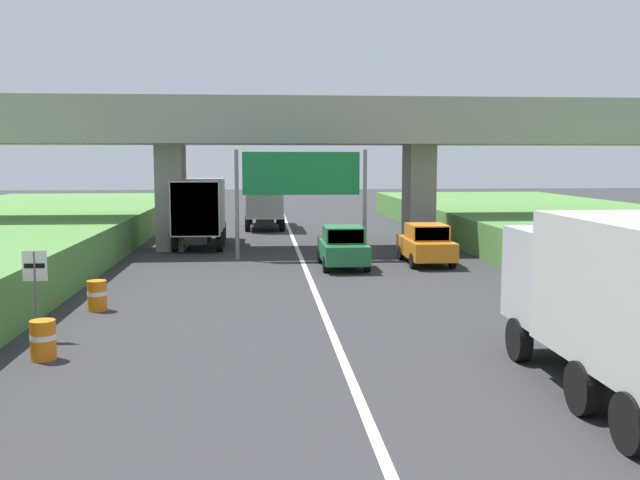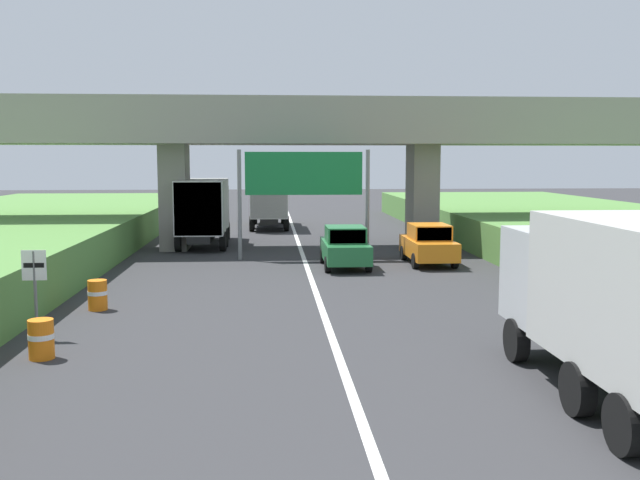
{
  "view_description": "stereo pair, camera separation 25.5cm",
  "coord_description": "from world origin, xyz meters",
  "px_view_note": "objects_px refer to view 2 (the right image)",
  "views": [
    {
      "loc": [
        -1.81,
        -4.55,
        4.49
      ],
      "look_at": [
        0.0,
        17.14,
        2.0
      ],
      "focal_mm": 40.11,
      "sensor_mm": 36.0,
      "label": 1
    },
    {
      "loc": [
        -1.56,
        -4.57,
        4.49
      ],
      "look_at": [
        0.0,
        17.14,
        2.0
      ],
      "focal_mm": 40.11,
      "sensor_mm": 36.0,
      "label": 2
    }
  ],
  "objects_px": {
    "overhead_highway_sign": "(304,180)",
    "car_green": "(345,247)",
    "construction_barrel_1": "(41,339)",
    "truck_silver": "(624,300)",
    "speed_limit_sign": "(35,280)",
    "car_orange": "(429,244)",
    "truck_black": "(204,208)",
    "construction_barrel_2": "(98,295)",
    "truck_yellow": "(269,198)"
  },
  "relations": [
    {
      "from": "overhead_highway_sign",
      "to": "car_green",
      "type": "relative_size",
      "value": 1.43
    },
    {
      "from": "car_green",
      "to": "construction_barrel_1",
      "type": "distance_m",
      "value": 15.38
    },
    {
      "from": "truck_silver",
      "to": "speed_limit_sign",
      "type": "bearing_deg",
      "value": 155.14
    },
    {
      "from": "speed_limit_sign",
      "to": "overhead_highway_sign",
      "type": "bearing_deg",
      "value": 61.6
    },
    {
      "from": "truck_silver",
      "to": "car_orange",
      "type": "bearing_deg",
      "value": 88.88
    },
    {
      "from": "truck_silver",
      "to": "car_orange",
      "type": "height_order",
      "value": "truck_silver"
    },
    {
      "from": "truck_silver",
      "to": "car_orange",
      "type": "relative_size",
      "value": 1.78
    },
    {
      "from": "construction_barrel_1",
      "to": "truck_black",
      "type": "bearing_deg",
      "value": 85.02
    },
    {
      "from": "car_green",
      "to": "construction_barrel_2",
      "type": "relative_size",
      "value": 4.56
    },
    {
      "from": "truck_black",
      "to": "construction_barrel_2",
      "type": "relative_size",
      "value": 8.11
    },
    {
      "from": "truck_silver",
      "to": "car_green",
      "type": "bearing_deg",
      "value": 101.2
    },
    {
      "from": "car_green",
      "to": "car_orange",
      "type": "relative_size",
      "value": 1.0
    },
    {
      "from": "car_green",
      "to": "construction_barrel_1",
      "type": "xyz_separation_m",
      "value": [
        -8.25,
        -12.98,
        -0.4
      ]
    },
    {
      "from": "truck_yellow",
      "to": "speed_limit_sign",
      "type": "bearing_deg",
      "value": -101.63
    },
    {
      "from": "speed_limit_sign",
      "to": "truck_silver",
      "type": "xyz_separation_m",
      "value": [
        12.28,
        -5.69,
        0.46
      ]
    },
    {
      "from": "speed_limit_sign",
      "to": "truck_yellow",
      "type": "bearing_deg",
      "value": 78.37
    },
    {
      "from": "speed_limit_sign",
      "to": "truck_black",
      "type": "height_order",
      "value": "truck_black"
    },
    {
      "from": "speed_limit_sign",
      "to": "truck_yellow",
      "type": "height_order",
      "value": "truck_yellow"
    },
    {
      "from": "car_orange",
      "to": "truck_silver",
      "type": "bearing_deg",
      "value": -91.12
    },
    {
      "from": "truck_silver",
      "to": "car_orange",
      "type": "xyz_separation_m",
      "value": [
        0.34,
        17.43,
        -1.08
      ]
    },
    {
      "from": "car_orange",
      "to": "construction_barrel_2",
      "type": "bearing_deg",
      "value": -144.56
    },
    {
      "from": "truck_silver",
      "to": "truck_black",
      "type": "distance_m",
      "value": 26.49
    },
    {
      "from": "overhead_highway_sign",
      "to": "truck_silver",
      "type": "bearing_deg",
      "value": -75.87
    },
    {
      "from": "truck_silver",
      "to": "construction_barrel_2",
      "type": "xyz_separation_m",
      "value": [
        -11.54,
        8.98,
        -1.47
      ]
    },
    {
      "from": "overhead_highway_sign",
      "to": "speed_limit_sign",
      "type": "bearing_deg",
      "value": -118.4
    },
    {
      "from": "truck_silver",
      "to": "truck_black",
      "type": "bearing_deg",
      "value": 111.59
    },
    {
      "from": "speed_limit_sign",
      "to": "construction_barrel_1",
      "type": "relative_size",
      "value": 2.48
    },
    {
      "from": "truck_yellow",
      "to": "car_green",
      "type": "bearing_deg",
      "value": -79.85
    },
    {
      "from": "car_orange",
      "to": "construction_barrel_2",
      "type": "distance_m",
      "value": 14.59
    },
    {
      "from": "construction_barrel_1",
      "to": "construction_barrel_2",
      "type": "height_order",
      "value": "same"
    },
    {
      "from": "overhead_highway_sign",
      "to": "construction_barrel_2",
      "type": "distance_m",
      "value": 12.73
    },
    {
      "from": "overhead_highway_sign",
      "to": "truck_silver",
      "type": "height_order",
      "value": "overhead_highway_sign"
    },
    {
      "from": "overhead_highway_sign",
      "to": "truck_yellow",
      "type": "distance_m",
      "value": 14.91
    },
    {
      "from": "car_orange",
      "to": "construction_barrel_1",
      "type": "relative_size",
      "value": 4.56
    },
    {
      "from": "truck_yellow",
      "to": "car_orange",
      "type": "height_order",
      "value": "truck_yellow"
    },
    {
      "from": "car_green",
      "to": "construction_barrel_1",
      "type": "relative_size",
      "value": 4.56
    },
    {
      "from": "truck_silver",
      "to": "construction_barrel_1",
      "type": "bearing_deg",
      "value": 162.03
    },
    {
      "from": "truck_yellow",
      "to": "car_orange",
      "type": "distance_m",
      "value": 18.03
    },
    {
      "from": "truck_yellow",
      "to": "construction_barrel_2",
      "type": "distance_m",
      "value": 25.69
    },
    {
      "from": "truck_black",
      "to": "car_orange",
      "type": "relative_size",
      "value": 1.78
    },
    {
      "from": "truck_black",
      "to": "construction_barrel_2",
      "type": "height_order",
      "value": "truck_black"
    },
    {
      "from": "truck_yellow",
      "to": "car_green",
      "type": "height_order",
      "value": "truck_yellow"
    },
    {
      "from": "truck_black",
      "to": "truck_yellow",
      "type": "relative_size",
      "value": 1.0
    },
    {
      "from": "overhead_highway_sign",
      "to": "car_orange",
      "type": "distance_m",
      "value": 6.18
    },
    {
      "from": "construction_barrel_2",
      "to": "speed_limit_sign",
      "type": "bearing_deg",
      "value": -102.63
    },
    {
      "from": "construction_barrel_2",
      "to": "construction_barrel_1",
      "type": "bearing_deg",
      "value": -90.3
    },
    {
      "from": "truck_silver",
      "to": "overhead_highway_sign",
      "type": "bearing_deg",
      "value": 104.13
    },
    {
      "from": "speed_limit_sign",
      "to": "truck_silver",
      "type": "distance_m",
      "value": 13.54
    },
    {
      "from": "truck_silver",
      "to": "construction_barrel_2",
      "type": "bearing_deg",
      "value": 142.12
    },
    {
      "from": "truck_black",
      "to": "construction_barrel_1",
      "type": "distance_m",
      "value": 21.01
    }
  ]
}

